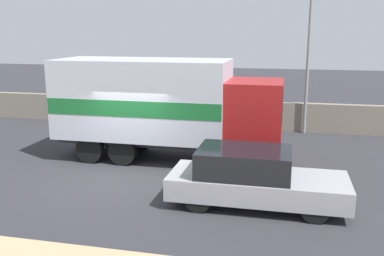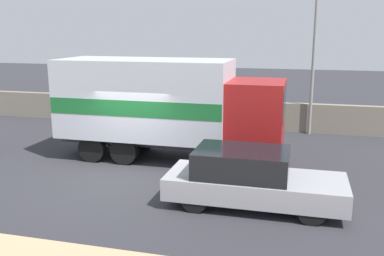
% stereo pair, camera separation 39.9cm
% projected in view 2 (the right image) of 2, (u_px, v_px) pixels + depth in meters
% --- Properties ---
extents(ground_plane, '(80.00, 80.00, 0.00)m').
position_uv_depth(ground_plane, '(119.00, 179.00, 13.06)').
color(ground_plane, '#2D2D33').
extents(stone_wall_backdrop, '(60.00, 0.35, 1.28)m').
position_uv_depth(stone_wall_backdrop, '(186.00, 112.00, 20.26)').
color(stone_wall_backdrop, gray).
rests_on(stone_wall_backdrop, ground_plane).
extents(street_lamp, '(0.56, 0.28, 7.48)m').
position_uv_depth(street_lamp, '(315.00, 33.00, 17.76)').
color(street_lamp, gray).
rests_on(street_lamp, ground_plane).
extents(box_truck, '(7.68, 2.48, 3.47)m').
position_uv_depth(box_truck, '(163.00, 104.00, 14.69)').
color(box_truck, maroon).
rests_on(box_truck, ground_plane).
extents(car_hatchback, '(4.53, 1.79, 1.48)m').
position_uv_depth(car_hatchback, '(251.00, 178.00, 10.92)').
color(car_hatchback, '#9E9EA3').
rests_on(car_hatchback, ground_plane).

